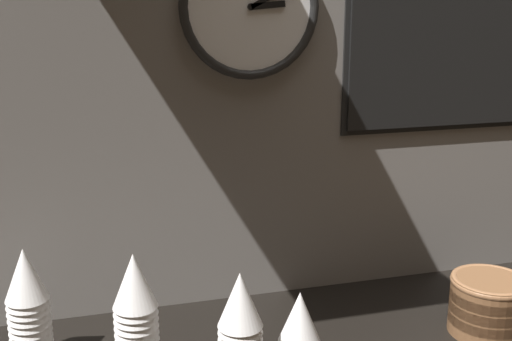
# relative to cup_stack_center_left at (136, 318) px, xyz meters

# --- Properties ---
(wall_tiled_back) EXTENTS (1.60, 0.03, 1.05)m
(wall_tiled_back) POSITION_rel_cup_stack_center_left_xyz_m (0.25, 0.29, 0.40)
(wall_tiled_back) COLOR slate
(wall_tiled_back) RESTS_ON ground_plane
(cup_stack_center_left) EXTENTS (0.08, 0.08, 0.25)m
(cup_stack_center_left) POSITION_rel_cup_stack_center_left_xyz_m (0.00, 0.00, 0.00)
(cup_stack_center_left) COLOR white
(cup_stack_center_left) RESTS_ON ground_plane
(cup_stack_center_right) EXTENTS (0.08, 0.08, 0.15)m
(cup_stack_center_right) POSITION_rel_cup_stack_center_left_xyz_m (0.30, -0.04, -0.05)
(cup_stack_center_right) COLOR white
(cup_stack_center_right) RESTS_ON ground_plane
(cup_stack_center) EXTENTS (0.08, 0.08, 0.22)m
(cup_stack_center) POSITION_rel_cup_stack_center_left_xyz_m (0.17, -0.07, -0.01)
(cup_stack_center) COLOR white
(cup_stack_center) RESTS_ON ground_plane
(cup_stack_left) EXTENTS (0.08, 0.08, 0.23)m
(cup_stack_left) POSITION_rel_cup_stack_center_left_xyz_m (-0.19, 0.11, -0.01)
(cup_stack_left) COLOR white
(cup_stack_left) RESTS_ON ground_plane
(bowl_stack_far_right) EXTENTS (0.16, 0.16, 0.12)m
(bowl_stack_far_right) POSITION_rel_cup_stack_center_left_xyz_m (0.72, -0.02, -0.06)
(bowl_stack_far_right) COLOR brown
(bowl_stack_far_right) RESTS_ON ground_plane
(wall_clock) EXTENTS (0.30, 0.03, 0.30)m
(wall_clock) POSITION_rel_cup_stack_center_left_xyz_m (0.28, 0.26, 0.53)
(wall_clock) COLOR white
(menu_board) EXTENTS (0.50, 0.01, 0.55)m
(menu_board) POSITION_rel_cup_stack_center_left_xyz_m (0.75, 0.27, 0.52)
(menu_board) COLOR black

